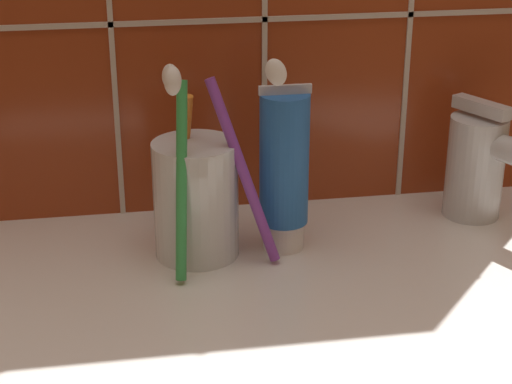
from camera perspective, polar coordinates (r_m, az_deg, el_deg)
name	(u,v)px	position (r cm, az deg, el deg)	size (l,w,h in cm)	color
sink_counter	(282,295)	(71.52, 1.73, -6.85)	(56.08, 34.27, 2.00)	silver
toothbrush_cup	(197,195)	(73.70, -3.98, -0.21)	(11.77, 11.33, 18.63)	silver
toothpaste_tube	(284,169)	(74.16, 1.89, 1.52)	(4.52, 4.30, 15.02)	white
sink_faucet	(483,164)	(83.54, 14.90, 1.85)	(7.74, 11.73, 11.48)	silver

